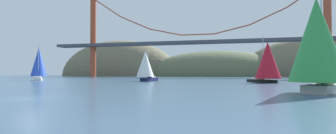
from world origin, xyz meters
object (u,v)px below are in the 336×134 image
Objects in this scene: sailboat_crimson_sail at (267,61)px; sailboat_blue_spinnaker at (39,63)px; sailboat_white_mainsail at (146,65)px; sailboat_green_sail at (317,43)px.

sailboat_crimson_sail is 0.99× the size of sailboat_blue_spinnaker.
sailboat_crimson_sail is 26.97m from sailboat_white_mainsail.
sailboat_crimson_sail is 59.02m from sailboat_blue_spinnaker.
sailboat_green_sail reaches higher than sailboat_crimson_sail.
sailboat_blue_spinnaker is (-58.84, 4.56, 0.39)m from sailboat_crimson_sail.
sailboat_white_mainsail is 0.78× the size of sailboat_green_sail.
sailboat_blue_spinnaker reaches higher than sailboat_white_mainsail.
sailboat_blue_spinnaker is at bearing 175.63° from sailboat_white_mainsail.
sailboat_green_sail is (28.47, -30.11, 1.14)m from sailboat_white_mainsail.
sailboat_blue_spinnaker is at bearing 175.57° from sailboat_crimson_sail.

